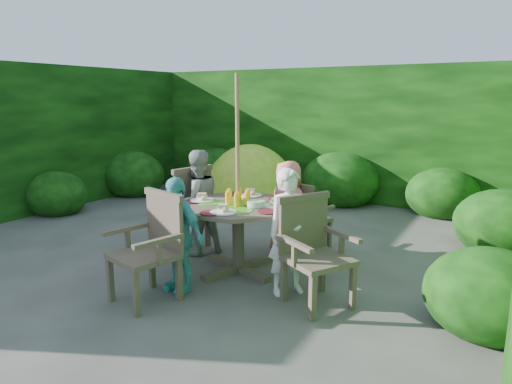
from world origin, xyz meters
The scene contains 13 objects.
ground centered at (0.00, 0.00, 0.00)m, with size 60.00×60.00×0.00m, color #43403C.
hedge_enclosure centered at (0.00, 1.33, 1.25)m, with size 9.00×9.00×2.50m.
patio_table centered at (0.80, -0.51, 0.66)m, with size 1.71×1.71×0.94m.
parasol_pole centered at (0.79, -0.51, 1.10)m, with size 0.04×0.04×2.20m, color olive.
garden_chair_right centered at (1.84, -0.83, 0.53)m, with size 0.76×0.78×1.00m.
garden_chair_left centered at (-0.24, -0.16, 0.56)m, with size 0.68×0.74×1.05m.
garden_chair_back centered at (1.14, 0.54, 0.46)m, with size 0.62×0.58×0.86m.
garden_chair_front centered at (0.45, -1.54, 0.54)m, with size 0.72×0.67×1.01m.
child_right centered at (1.55, -0.75, 0.64)m, with size 0.47×0.31×1.28m, color white.
child_left centered at (0.03, -0.26, 0.66)m, with size 0.64×0.50×1.32m, color #979792.
child_back centered at (1.04, 0.25, 0.60)m, with size 0.58×0.38×1.20m, color #FB7368.
child_front centered at (0.55, -1.27, 0.59)m, with size 0.70×0.29×1.19m, color #4FB0B9.
dome_tent centered at (-0.79, 2.39, 0.00)m, with size 2.12×2.12×2.24m.
Camera 1 is at (3.45, -4.67, 1.95)m, focal length 32.00 mm.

